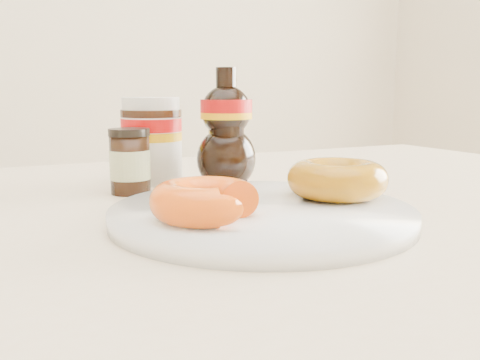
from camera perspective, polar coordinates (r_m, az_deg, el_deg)
name	(u,v)px	position (r m, az deg, el deg)	size (l,w,h in m)	color
dining_table	(213,280)	(0.62, -2.95, -10.60)	(1.40, 0.90, 0.75)	beige
plate	(262,214)	(0.54, 2.34, -3.60)	(0.31, 0.31, 0.02)	white
donut_bitten	(205,201)	(0.48, -3.78, -2.21)	(0.10, 0.10, 0.03)	#EE4A0D
donut_whole	(337,179)	(0.60, 10.33, 0.11)	(0.11, 0.11, 0.04)	#925D09
nutella_jar	(152,137)	(0.77, -9.40, 4.56)	(0.09, 0.09, 0.12)	white
syrup_bottle	(226,128)	(0.72, -1.47, 5.55)	(0.08, 0.07, 0.16)	black
dark_jar	(130,162)	(0.70, -11.65, 1.90)	(0.05, 0.05, 0.08)	black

